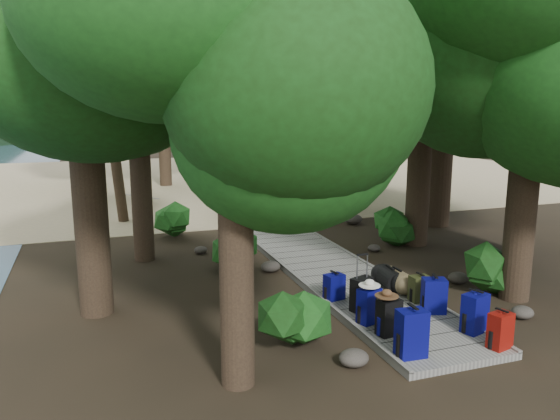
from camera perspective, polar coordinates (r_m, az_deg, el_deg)
name	(u,v)px	position (r m, az deg, el deg)	size (l,w,h in m)	color
ground	(329,272)	(12.81, 5.10, -6.45)	(120.00, 120.00, 0.00)	#2E2217
sand_beach	(198,179)	(27.84, -8.53, 3.18)	(40.00, 22.00, 0.02)	tan
boardwalk	(312,258)	(13.67, 3.38, -5.01)	(2.00, 12.00, 0.12)	gray
backpack_left_a	(412,331)	(8.58, 13.59, -12.18)	(0.43, 0.30, 0.81)	#050B69
backpack_left_b	(389,315)	(9.26, 11.31, -10.72)	(0.37, 0.26, 0.68)	black
backpack_left_c	(369,304)	(9.68, 9.28, -9.65)	(0.37, 0.26, 0.68)	#050B69
backpack_left_d	(334,285)	(10.70, 5.68, -7.85)	(0.36, 0.26, 0.55)	#050B69
backpack_right_a	(500,329)	(9.30, 22.04, -11.42)	(0.35, 0.25, 0.63)	#810600
backpack_right_b	(475,311)	(9.74, 19.70, -9.90)	(0.41, 0.29, 0.73)	#050B69
backpack_right_c	(434,294)	(10.37, 15.80, -8.43)	(0.41, 0.29, 0.70)	#050B69
backpack_right_d	(420,287)	(10.90, 14.37, -7.81)	(0.36, 0.26, 0.55)	#373818
duffel_right_khaki	(397,280)	(11.41, 12.09, -7.16)	(0.42, 0.64, 0.42)	brown
duffel_right_black	(390,278)	(11.50, 11.40, -6.99)	(0.42, 0.67, 0.42)	black
suitcase_on_boardwalk	(361,294)	(10.20, 8.49, -8.69)	(0.40, 0.22, 0.62)	black
lone_suitcase_on_sand	(244,199)	(20.41, -3.74, 1.21)	(0.38, 0.22, 0.60)	black
hat_brown	(387,293)	(9.09, 11.09, -8.47)	(0.39, 0.39, 0.12)	#51351E
hat_white	(370,282)	(9.50, 9.35, -7.45)	(0.37, 0.37, 0.12)	silver
kayak	(142,202)	(21.16, -14.24, 0.86)	(0.70, 3.22, 0.32)	red
sun_lounger	(287,187)	(22.92, 0.76, 2.40)	(0.64, 1.97, 0.64)	silver
tree_right_a	(532,89)	(11.42, 24.83, 11.43)	(4.95, 4.95, 8.25)	black
tree_right_b	(537,37)	(14.95, 25.24, 15.99)	(6.03, 6.03, 10.77)	black
tree_right_c	(424,77)	(15.12, 14.78, 13.24)	(5.20, 5.20, 9.00)	black
tree_right_d	(447,40)	(17.83, 17.02, 16.61)	(6.20, 6.20, 11.37)	black
tree_right_e	(353,98)	(19.55, 7.67, 11.50)	(4.43, 4.43, 7.98)	black
tree_right_f	(374,75)	(23.95, 9.81, 13.74)	(5.57, 5.57, 9.94)	black
tree_left_a	(234,143)	(7.09, -4.79, 7.00)	(4.05, 4.05, 6.75)	black
tree_left_b	(81,75)	(10.25, -20.07, 13.11)	(4.82, 4.82, 8.68)	black
tree_left_c	(137,113)	(13.58, -14.67, 9.81)	(4.17, 4.17, 7.25)	black
tree_back_a	(163,99)	(25.81, -12.17, 11.23)	(4.58, 4.58, 7.93)	black
tree_back_b	(231,78)	(27.63, -5.12, 13.54)	(5.58, 5.58, 9.96)	black
tree_back_c	(300,98)	(28.21, 2.10, 11.65)	(4.51, 4.51, 8.11)	black
tree_back_d	(79,90)	(26.16, -20.23, 11.67)	(5.24, 5.24, 8.73)	black
palm_right_a	(341,92)	(18.40, 6.39, 12.19)	(4.92, 4.92, 8.39)	#103A10
palm_right_b	(343,97)	(23.73, 6.57, 11.67)	(4.21, 4.21, 8.14)	#103A10
palm_right_c	(257,117)	(24.84, -2.40, 9.66)	(3.99, 3.99, 6.35)	#103A10
palm_left_a	(109,109)	(18.19, -17.45, 10.03)	(4.59, 4.59, 7.29)	#103A10
rock_left_a	(354,358)	(8.53, 7.73, -15.07)	(0.46, 0.41, 0.25)	#4C473F
rock_left_b	(237,307)	(10.43, -4.56, -10.05)	(0.38, 0.34, 0.21)	#4C473F
rock_left_c	(271,266)	(12.73, -0.98, -5.92)	(0.46, 0.41, 0.25)	#4C473F
rock_left_d	(201,250)	(14.37, -8.29, -4.14)	(0.34, 0.31, 0.19)	#4C473F
rock_right_a	(522,312)	(11.04, 23.99, -9.75)	(0.42, 0.38, 0.23)	#4C473F
rock_right_b	(458,278)	(12.57, 18.12, -6.74)	(0.44, 0.40, 0.24)	#4C473F
rock_right_c	(374,248)	(14.63, 9.80, -3.92)	(0.34, 0.30, 0.19)	#4C473F
rock_right_d	(353,219)	(17.70, 7.65, -0.96)	(0.60, 0.54, 0.33)	#4C473F
shrub_left_a	(292,320)	(8.81, 1.30, -11.43)	(1.09, 1.09, 0.98)	#174715
shrub_left_b	(236,251)	(12.85, -4.67, -4.27)	(1.01, 1.01, 0.91)	#174715
shrub_left_c	(173,220)	(16.05, -11.08, -1.08)	(1.13, 1.13, 1.02)	#174715
shrub_right_a	(490,270)	(11.98, 21.12, -5.91)	(1.13, 1.13, 1.01)	#174715
shrub_right_b	(393,226)	(15.34, 11.76, -1.67)	(1.14, 1.14, 1.02)	#174715
shrub_right_c	(313,206)	(18.83, 3.46, 0.45)	(0.78, 0.78, 0.70)	#174715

